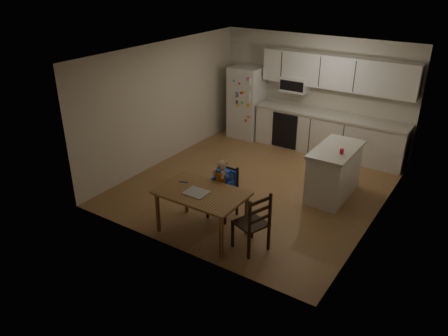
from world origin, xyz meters
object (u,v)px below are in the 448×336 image
Objects in this scene: kitchen_island at (334,172)px; red_cup at (342,151)px; refrigerator at (247,102)px; chair_booster at (224,182)px; dining_table at (202,197)px; chair_side at (255,220)px.

red_cup is (0.16, -0.19, 0.51)m from kitchen_island.
refrigerator is 19.53× the size of red_cup.
kitchen_island is 2.11m from chair_booster.
dining_table is (1.63, -4.08, -0.22)m from refrigerator.
dining_table is at bearing -69.22° from chair_side.
red_cup is 2.18m from chair_side.
refrigerator reaches higher than chair_side.
refrigerator is 4.40m from dining_table.
kitchen_island is at bearing 60.98° from dining_table.
refrigerator is 3.83m from chair_booster.
kitchen_island is at bearing 129.53° from red_cup.
refrigerator reaches higher than chair_booster.
chair_booster is (-1.42, -1.49, -0.35)m from red_cup.
chair_side is at bearing 1.10° from dining_table.
red_cup reaches higher than dining_table.
refrigerator is 3.64m from red_cup.
dining_table is 0.94m from chair_side.
chair_side is at bearing -31.46° from chair_booster.
red_cup is 0.09× the size of chair_side.
dining_table is at bearing -68.20° from refrigerator.
chair_side is (-0.33, -2.27, 0.06)m from kitchen_island.
chair_booster is (-1.27, -1.67, 0.16)m from kitchen_island.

